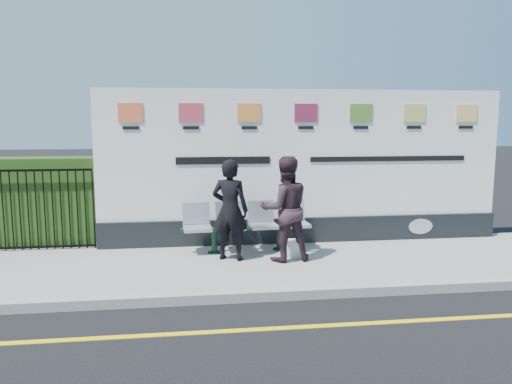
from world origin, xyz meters
TOP-DOWN VIEW (x-y plane):
  - ground at (0.00, 0.00)m, footprint 80.00×80.00m
  - pavement at (0.00, 2.50)m, footprint 14.00×3.00m
  - kerb at (0.00, 1.00)m, footprint 14.00×0.18m
  - yellow_line at (0.00, 0.00)m, footprint 14.00×0.10m
  - billboard at (0.50, 3.85)m, footprint 8.00×0.30m
  - hedge at (-4.58, 4.30)m, footprint 2.35×0.70m
  - railing at (-4.58, 3.85)m, footprint 2.05×0.06m
  - bench at (-0.71, 3.23)m, footprint 2.36×0.73m
  - woman_left at (-1.06, 2.73)m, footprint 0.75×0.63m
  - woman_right at (-0.13, 2.56)m, footprint 0.94×0.77m
  - handbag_brown at (-1.01, 3.21)m, footprint 0.27×0.12m
  - carrier_bag_white at (0.05, 2.73)m, footprint 0.32×0.19m

SIDE VIEW (x-z plane):
  - ground at x=0.00m, z-range 0.00..0.00m
  - yellow_line at x=0.00m, z-range 0.00..0.01m
  - pavement at x=0.00m, z-range 0.00..0.12m
  - kerb at x=0.00m, z-range 0.00..0.14m
  - carrier_bag_white at x=0.05m, z-range 0.12..0.44m
  - bench at x=-0.71m, z-range 0.12..0.62m
  - handbag_brown at x=-1.01m, z-range 0.62..0.83m
  - railing at x=-4.58m, z-range 0.12..1.66m
  - hedge at x=-4.58m, z-range 0.12..1.82m
  - woman_left at x=-1.06m, z-range 0.12..1.88m
  - woman_right at x=-0.13m, z-range 0.12..1.93m
  - billboard at x=0.50m, z-range -0.08..2.92m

